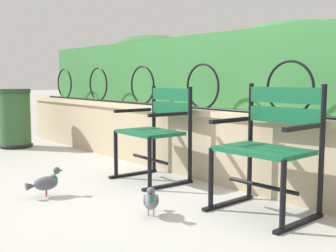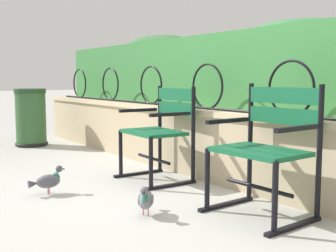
{
  "view_description": "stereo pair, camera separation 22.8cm",
  "coord_description": "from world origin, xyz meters",
  "px_view_note": "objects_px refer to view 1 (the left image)",
  "views": [
    {
      "loc": [
        2.54,
        -1.99,
        0.92
      ],
      "look_at": [
        0.0,
        0.12,
        0.55
      ],
      "focal_mm": 45.66,
      "sensor_mm": 36.0,
      "label": 1
    },
    {
      "loc": [
        2.68,
        -1.81,
        0.92
      ],
      "look_at": [
        0.0,
        0.12,
        0.55
      ],
      "focal_mm": 45.66,
      "sensor_mm": 36.0,
      "label": 2
    }
  ],
  "objects_px": {
    "park_chair_left": "(157,129)",
    "pigeon_far_side": "(45,183)",
    "park_chair_right": "(270,145)",
    "trash_bin": "(15,120)",
    "pigeon_near_chairs": "(151,200)"
  },
  "relations": [
    {
      "from": "park_chair_left",
      "to": "trash_bin",
      "type": "bearing_deg",
      "value": -173.07
    },
    {
      "from": "park_chair_left",
      "to": "pigeon_near_chairs",
      "type": "xyz_separation_m",
      "value": [
        0.79,
        -0.67,
        -0.35
      ]
    },
    {
      "from": "pigeon_near_chairs",
      "to": "trash_bin",
      "type": "height_order",
      "value": "trash_bin"
    },
    {
      "from": "park_chair_left",
      "to": "pigeon_far_side",
      "type": "relative_size",
      "value": 2.92
    },
    {
      "from": "pigeon_near_chairs",
      "to": "trash_bin",
      "type": "distance_m",
      "value": 3.47
    },
    {
      "from": "park_chair_left",
      "to": "pigeon_far_side",
      "type": "xyz_separation_m",
      "value": [
        -0.11,
        -1.02,
        -0.35
      ]
    },
    {
      "from": "park_chair_left",
      "to": "trash_bin",
      "type": "height_order",
      "value": "park_chair_left"
    },
    {
      "from": "pigeon_near_chairs",
      "to": "trash_bin",
      "type": "xyz_separation_m",
      "value": [
        -3.44,
        0.35,
        0.26
      ]
    },
    {
      "from": "pigeon_far_side",
      "to": "park_chair_right",
      "type": "bearing_deg",
      "value": 37.25
    },
    {
      "from": "pigeon_near_chairs",
      "to": "pigeon_far_side",
      "type": "bearing_deg",
      "value": -158.96
    },
    {
      "from": "park_chair_left",
      "to": "trash_bin",
      "type": "relative_size",
      "value": 1.09
    },
    {
      "from": "park_chair_right",
      "to": "trash_bin",
      "type": "relative_size",
      "value": 1.13
    },
    {
      "from": "park_chair_right",
      "to": "trash_bin",
      "type": "bearing_deg",
      "value": -175.18
    },
    {
      "from": "park_chair_left",
      "to": "pigeon_far_side",
      "type": "bearing_deg",
      "value": -96.02
    },
    {
      "from": "park_chair_right",
      "to": "pigeon_far_side",
      "type": "relative_size",
      "value": 3.05
    }
  ]
}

